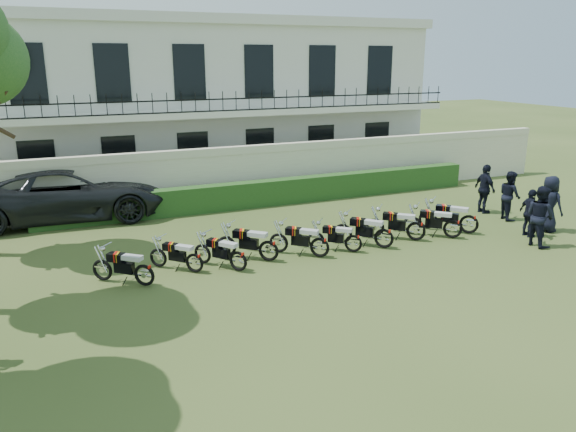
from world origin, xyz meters
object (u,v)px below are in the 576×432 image
motorcycle_1 (194,258)px  officer_4 (510,195)px  motorcycle_4 (320,243)px  motorcycle_7 (416,227)px  officer_3 (549,204)px  motorcycle_5 (353,239)px  officer_5 (485,189)px  motorcycle_2 (238,256)px  suv (68,193)px  motorcycle_3 (269,246)px  motorcycle_6 (384,234)px  officer_1 (540,216)px  motorcycle_9 (469,220)px  officer_2 (530,213)px  motorcycle_8 (453,225)px  motorcycle_0 (144,270)px

motorcycle_1 → officer_4: size_ratio=0.71×
motorcycle_1 → motorcycle_4: size_ratio=0.88×
motorcycle_7 → officer_3: bearing=-58.8°
motorcycle_5 → officer_5: (6.79, 1.97, 0.50)m
motorcycle_2 → suv: size_ratio=0.21×
motorcycle_3 → officer_4: bearing=-43.8°
officer_3 → motorcycle_2: bearing=76.9°
motorcycle_1 → suv: suv is taller
motorcycle_2 → motorcycle_6: bearing=-36.4°
motorcycle_1 → motorcycle_7: 7.19m
motorcycle_3 → motorcycle_6: bearing=-52.9°
motorcycle_2 → officer_4: officer_4 is taller
officer_3 → officer_4: (-0.13, 1.62, -0.06)m
motorcycle_2 → motorcycle_5: (3.68, 0.10, -0.02)m
suv → motorcycle_5: bearing=-131.0°
motorcycle_1 → officer_5: (11.59, 1.69, 0.50)m
motorcycle_4 → officer_1: officer_1 is taller
motorcycle_9 → officer_1: 2.18m
officer_2 → motorcycle_2: bearing=92.2°
motorcycle_7 → motorcycle_8: size_ratio=1.05×
motorcycle_0 → officer_4: (13.21, 1.06, 0.43)m
motorcycle_3 → suv: 8.65m
motorcycle_3 → motorcycle_5: (2.63, -0.29, -0.06)m
officer_4 → motorcycle_1: bearing=109.7°
motorcycle_0 → motorcycle_1: 1.48m
motorcycle_5 → officer_1: bearing=-67.0°
motorcycle_7 → officer_3: 4.82m
officer_2 → officer_3: officer_3 is taller
motorcycle_0 → motorcycle_3: size_ratio=0.97×
motorcycle_0 → suv: bearing=51.1°
motorcycle_5 → officer_3: officer_3 is taller
motorcycle_5 → suv: bearing=85.9°
officer_1 → officer_4: size_ratio=1.07×
officer_3 → officer_4: 1.63m
motorcycle_8 → officer_3: (3.48, -0.59, 0.47)m
officer_4 → officer_5: 1.06m
motorcycle_7 → motorcycle_1: bearing=130.5°
motorcycle_1 → motorcycle_6: size_ratio=0.85×
officer_2 → motorcycle_7: bearing=80.9°
motorcycle_2 → motorcycle_7: (6.07, 0.27, 0.03)m
motorcycle_1 → motorcycle_3: (2.17, 0.00, 0.06)m
motorcycle_8 → officer_2: 2.60m
motorcycle_7 → officer_5: bearing=-26.1°
motorcycle_7 → officer_4: size_ratio=0.84×
motorcycle_6 → officer_3: 6.12m
suv → officer_1: (13.23, -9.05, -0.01)m
officer_1 → officer_3: 1.81m
officer_4 → officer_5: size_ratio=0.96×
officer_5 → motorcycle_8: bearing=128.7°
motorcycle_5 → suv: 10.59m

